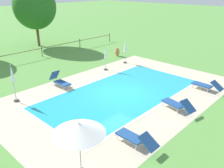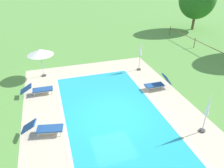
% 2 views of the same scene
% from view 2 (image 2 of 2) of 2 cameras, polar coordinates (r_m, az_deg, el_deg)
% --- Properties ---
extents(ground_plane, '(160.00, 160.00, 0.00)m').
position_cam_2_polar(ground_plane, '(12.55, 0.35, -8.29)').
color(ground_plane, '#599342').
extents(pool_deck_paving, '(15.50, 10.03, 0.01)m').
position_cam_2_polar(pool_deck_paving, '(12.55, 0.35, -8.28)').
color(pool_deck_paving, beige).
rests_on(pool_deck_paving, ground).
extents(swimming_pool_water, '(10.86, 5.39, 0.01)m').
position_cam_2_polar(swimming_pool_water, '(12.55, 0.35, -8.28)').
color(swimming_pool_water, '#23A8C1').
rests_on(swimming_pool_water, ground).
extents(pool_coping_rim, '(11.34, 5.87, 0.01)m').
position_cam_2_polar(pool_coping_rim, '(12.55, 0.35, -8.26)').
color(pool_coping_rim, beige).
rests_on(pool_coping_rim, ground).
extents(sun_lounger_north_near_steps, '(0.64, 2.06, 0.77)m').
position_cam_2_polar(sun_lounger_north_near_steps, '(15.11, -18.92, -1.37)').
color(sun_lounger_north_near_steps, navy).
rests_on(sun_lounger_north_near_steps, ground).
extents(sun_lounger_north_far, '(0.63, 1.83, 1.01)m').
position_cam_2_polar(sun_lounger_north_far, '(15.27, 11.98, 0.14)').
color(sun_lounger_north_far, navy).
rests_on(sun_lounger_north_far, ground).
extents(sun_lounger_north_end, '(0.99, 2.10, 0.81)m').
position_cam_2_polar(sun_lounger_north_end, '(11.66, -17.50, -11.01)').
color(sun_lounger_north_end, navy).
rests_on(sun_lounger_north_end, ground).
extents(patio_umbrella_open_foreground, '(1.90, 1.90, 2.21)m').
position_cam_2_polar(patio_umbrella_open_foreground, '(16.91, -18.41, 7.93)').
color(patio_umbrella_open_foreground, '#383838').
rests_on(patio_umbrella_open_foreground, ground).
extents(patio_umbrella_closed_row_west, '(0.32, 0.32, 2.25)m').
position_cam_2_polar(patio_umbrella_closed_row_west, '(11.66, 23.85, -6.21)').
color(patio_umbrella_closed_row_west, '#383838').
rests_on(patio_umbrella_closed_row_west, ground).
extents(patio_umbrella_closed_row_mid_west, '(0.32, 0.32, 2.35)m').
position_cam_2_polar(patio_umbrella_closed_row_mid_west, '(17.38, 7.42, 8.46)').
color(patio_umbrella_closed_row_mid_west, '#383838').
rests_on(patio_umbrella_closed_row_mid_west, ground).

